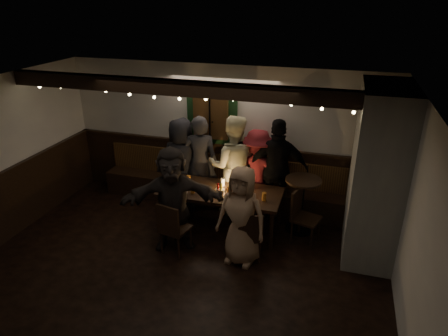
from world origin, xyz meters
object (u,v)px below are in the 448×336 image
(chair_near_left, at_px, (172,226))
(chair_end, at_px, (302,213))
(person_a, at_px, (182,163))
(person_d, at_px, (257,172))
(person_f, at_px, (173,199))
(high_top, at_px, (302,198))
(person_b, at_px, (200,163))
(person_c, at_px, (233,166))
(chair_near_right, at_px, (249,234))
(dining_table, at_px, (220,194))
(person_g, at_px, (241,216))
(person_e, at_px, (278,170))

(chair_near_left, xyz_separation_m, chair_end, (1.83, 0.96, 0.01))
(person_a, relative_size, person_d, 1.07)
(person_d, bearing_deg, person_f, 57.30)
(chair_end, height_order, high_top, high_top)
(person_b, bearing_deg, person_c, 161.89)
(person_a, bearing_deg, chair_end, 168.93)
(person_c, xyz_separation_m, person_f, (-0.59, -1.32, -0.08))
(person_f, bearing_deg, chair_near_right, -24.51)
(high_top, relative_size, person_d, 0.60)
(person_a, bearing_deg, person_d, -171.68)
(dining_table, height_order, person_d, person_d)
(person_f, bearing_deg, chair_end, -1.01)
(dining_table, xyz_separation_m, chair_near_right, (0.68, -0.74, -0.20))
(dining_table, height_order, person_b, person_b)
(chair_end, bearing_deg, person_g, -134.61)
(dining_table, bearing_deg, person_g, -53.91)
(person_b, xyz_separation_m, person_d, (1.05, 0.10, -0.10))
(person_e, bearing_deg, chair_end, 118.71)
(dining_table, distance_m, person_g, 0.95)
(high_top, height_order, person_c, person_c)
(high_top, xyz_separation_m, person_d, (-0.86, 0.41, 0.19))
(person_b, bearing_deg, high_top, 155.20)
(person_e, bearing_deg, person_c, -3.92)
(chair_near_left, xyz_separation_m, person_g, (1.04, 0.15, 0.27))
(person_a, distance_m, person_e, 1.78)
(person_d, xyz_separation_m, person_g, (0.11, -1.53, -0.02))
(chair_near_right, bearing_deg, person_g, -168.68)
(high_top, relative_size, person_e, 0.52)
(high_top, bearing_deg, person_g, -123.89)
(dining_table, distance_m, person_b, 0.92)
(chair_near_left, distance_m, person_f, 0.42)
(person_d, relative_size, person_e, 0.87)
(person_e, bearing_deg, person_f, 35.98)
(chair_near_left, bearing_deg, person_b, 94.14)
(chair_near_right, distance_m, high_top, 1.28)
(chair_end, bearing_deg, chair_near_left, -152.39)
(chair_end, xyz_separation_m, person_a, (-2.30, 0.62, 0.34))
(person_g, bearing_deg, person_e, 88.27)
(person_a, relative_size, person_g, 1.10)
(person_d, bearing_deg, high_top, 156.87)
(dining_table, height_order, chair_near_left, chair_near_left)
(person_c, height_order, person_e, person_c)
(dining_table, xyz_separation_m, person_g, (0.56, -0.77, 0.11))
(dining_table, relative_size, person_f, 1.21)
(dining_table, height_order, high_top, high_top)
(dining_table, bearing_deg, person_b, 131.94)
(person_a, xyz_separation_m, person_c, (0.99, -0.03, 0.07))
(person_b, bearing_deg, dining_table, 116.17)
(chair_near_left, bearing_deg, person_a, 106.65)
(chair_end, xyz_separation_m, high_top, (-0.04, 0.32, 0.09))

